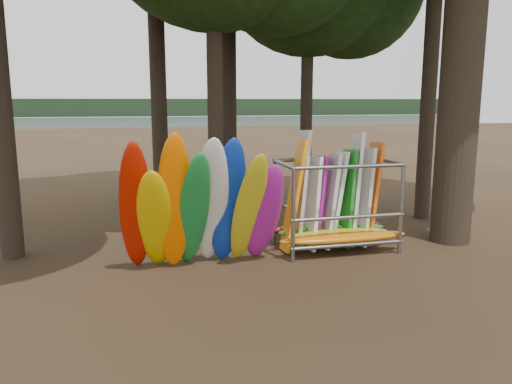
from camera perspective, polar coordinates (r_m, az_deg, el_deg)
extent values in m
plane|color=#47331E|center=(10.97, 4.03, -8.50)|extent=(120.00, 120.00, 0.00)
plane|color=gray|center=(70.03, -11.34, 7.28)|extent=(160.00, 160.00, 0.00)
cube|color=black|center=(119.92, -12.54, 9.41)|extent=(160.00, 4.00, 4.00)
cylinder|color=black|center=(15.86, -11.39, 19.39)|extent=(0.49, 0.49, 12.16)
cylinder|color=black|center=(17.48, -3.31, 18.44)|extent=(0.58, 0.58, 12.00)
cylinder|color=black|center=(16.88, 5.86, 14.10)|extent=(0.40, 0.40, 9.31)
cylinder|color=black|center=(13.26, -4.78, 16.41)|extent=(0.41, 0.41, 9.89)
cylinder|color=black|center=(16.04, 19.70, 19.65)|extent=(0.45, 0.45, 12.58)
ellipsoid|color=#AD1304|center=(10.35, -13.62, -1.82)|extent=(0.65, 1.58, 2.96)
ellipsoid|color=#D1A404|center=(10.40, -11.43, -3.24)|extent=(0.90, 1.68, 2.43)
ellipsoid|color=#F46300|center=(10.23, -9.33, -1.35)|extent=(0.71, 1.46, 3.10)
ellipsoid|color=#177830|center=(10.33, -7.18, -2.28)|extent=(0.83, 1.76, 2.73)
ellipsoid|color=silver|center=(10.47, -5.19, -1.29)|extent=(0.80, 1.70, 2.98)
ellipsoid|color=navy|center=(10.64, -3.24, -1.17)|extent=(0.90, 1.30, 2.93)
ellipsoid|color=gold|center=(10.49, -0.89, -2.10)|extent=(0.82, 1.83, 2.69)
ellipsoid|color=#9D1990|center=(10.74, 0.93, -2.51)|extent=(0.85, 1.61, 2.46)
ellipsoid|color=orange|center=(11.80, 10.03, -5.15)|extent=(3.15, 0.55, 0.24)
ellipsoid|color=gold|center=(12.08, 9.41, -4.76)|extent=(2.58, 0.55, 0.24)
ellipsoid|color=#217F1C|center=(12.43, 8.68, -4.30)|extent=(2.79, 0.55, 0.24)
ellipsoid|color=red|center=(12.71, 8.16, -3.97)|extent=(2.90, 0.55, 0.24)
cube|color=orange|center=(11.81, 4.35, -0.41)|extent=(0.60, 0.77, 2.69)
cube|color=silver|center=(12.06, 5.08, 0.22)|extent=(0.44, 0.81, 2.88)
cube|color=white|center=(11.97, 6.47, -1.37)|extent=(0.35, 0.78, 2.28)
cube|color=#9B1988|center=(12.28, 7.05, -1.14)|extent=(0.38, 0.76, 2.25)
cube|color=silver|center=(12.16, 8.42, -1.12)|extent=(0.42, 0.76, 2.32)
cube|color=white|center=(12.42, 9.06, -0.78)|extent=(0.53, 0.77, 2.35)
cube|color=#1C7F20|center=(12.36, 10.31, -0.78)|extent=(0.37, 0.79, 2.41)
cube|color=silver|center=(12.50, 11.13, 0.25)|extent=(0.40, 0.78, 2.81)
cube|color=silver|center=(12.52, 12.27, -0.63)|extent=(0.39, 0.78, 2.44)
cube|color=orange|center=(12.71, 12.98, -0.20)|extent=(0.49, 0.80, 2.56)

